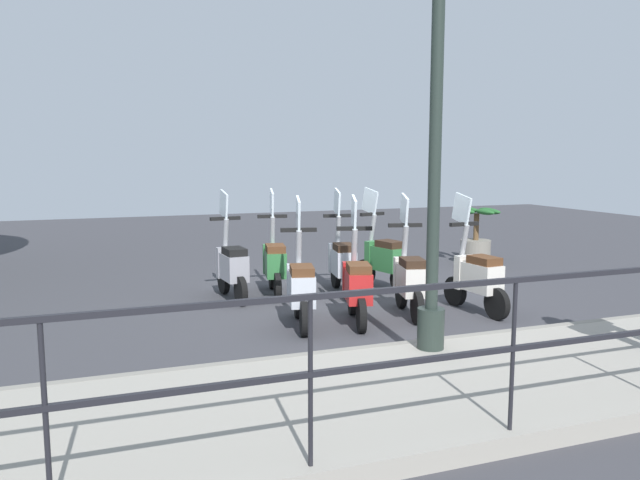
% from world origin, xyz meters
% --- Properties ---
extents(ground_plane, '(28.00, 28.00, 0.00)m').
position_xyz_m(ground_plane, '(0.00, 0.00, 0.00)').
color(ground_plane, '#38383D').
extents(promenade_walkway, '(2.20, 20.00, 0.15)m').
position_xyz_m(promenade_walkway, '(-3.15, 0.00, 0.07)').
color(promenade_walkway, gray).
rests_on(promenade_walkway, ground_plane).
extents(fence_railing, '(0.04, 16.03, 1.07)m').
position_xyz_m(fence_railing, '(-4.20, 0.00, 0.90)').
color(fence_railing, black).
rests_on(fence_railing, promenade_walkway).
extents(lamp_post_near, '(0.26, 0.90, 4.20)m').
position_xyz_m(lamp_post_near, '(-2.40, 0.30, 2.01)').
color(lamp_post_near, '#232D28').
rests_on(lamp_post_near, promenade_walkway).
extents(potted_palm, '(1.06, 0.66, 1.05)m').
position_xyz_m(potted_palm, '(2.32, -3.41, 0.45)').
color(potted_palm, slate).
rests_on(potted_palm, ground_plane).
extents(scooter_near_0, '(1.23, 0.44, 1.54)m').
position_xyz_m(scooter_near_0, '(-0.86, -1.26, 0.48)').
color(scooter_near_0, black).
rests_on(scooter_near_0, ground_plane).
extents(scooter_near_1, '(1.21, 0.52, 1.54)m').
position_xyz_m(scooter_near_1, '(-0.70, -0.38, 0.48)').
color(scooter_near_1, black).
rests_on(scooter_near_1, ground_plane).
extents(scooter_near_2, '(1.20, 0.53, 1.54)m').
position_xyz_m(scooter_near_2, '(-0.81, 0.40, 0.48)').
color(scooter_near_2, black).
rests_on(scooter_near_2, ground_plane).
extents(scooter_near_3, '(1.22, 0.51, 1.54)m').
position_xyz_m(scooter_near_3, '(-0.71, 1.08, 0.48)').
color(scooter_near_3, black).
rests_on(scooter_near_3, ground_plane).
extents(scooter_far_0, '(1.21, 0.52, 1.54)m').
position_xyz_m(scooter_far_0, '(0.87, -0.77, 0.48)').
color(scooter_far_0, black).
rests_on(scooter_far_0, ground_plane).
extents(scooter_far_1, '(1.23, 0.47, 1.54)m').
position_xyz_m(scooter_far_1, '(0.80, -0.06, 0.48)').
color(scooter_far_1, black).
rests_on(scooter_far_1, ground_plane).
extents(scooter_far_2, '(1.22, 0.48, 1.54)m').
position_xyz_m(scooter_far_2, '(1.04, 0.89, 0.48)').
color(scooter_far_2, black).
rests_on(scooter_far_2, ground_plane).
extents(scooter_far_3, '(1.23, 0.44, 1.54)m').
position_xyz_m(scooter_far_3, '(0.97, 1.54, 0.48)').
color(scooter_far_3, black).
rests_on(scooter_far_3, ground_plane).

